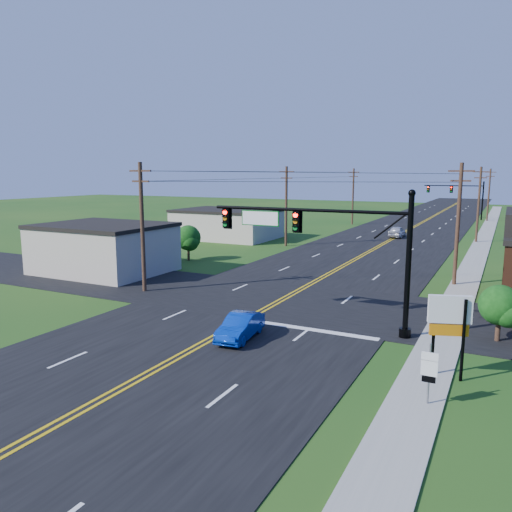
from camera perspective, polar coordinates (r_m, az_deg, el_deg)
The scene contains 21 objects.
ground at distance 23.00m, azimuth -10.01°, elevation -11.72°, with size 260.00×260.00×0.00m, color #154213.
road_main at distance 68.81m, azimuth 15.76°, elevation 2.23°, with size 16.00×220.00×0.04m, color black.
road_cross at distance 32.90m, azimuth 2.64°, elevation -5.04°, with size 70.00×10.00×0.04m, color black.
sidewalk at distance 57.70m, azimuth 24.06°, elevation 0.45°, with size 2.00×160.00×0.08m, color gray.
signal_mast_main at distance 26.76m, azimuth 7.67°, elevation 1.85°, with size 11.30×0.60×7.48m.
signal_mast_far at distance 97.51m, azimuth 21.94°, elevation 6.60°, with size 10.98×0.60×7.48m.
cream_bldg_near at distance 43.65m, azimuth -16.99°, elevation 0.88°, with size 10.20×8.20×4.10m.
cream_bldg_far at distance 64.02m, azimuth -3.31°, elevation 3.71°, with size 12.20×9.20×3.70m.
utility_pole_left_a at distance 35.39m, azimuth -12.87°, elevation 3.49°, with size 1.80×0.28×9.00m.
utility_pole_left_b at distance 56.84m, azimuth 3.47°, elevation 5.88°, with size 1.80×0.28×9.00m.
utility_pole_left_c at distance 82.28m, azimuth 11.03°, elevation 6.83°, with size 1.80×0.28×9.00m.
utility_pole_right_a at distance 39.35m, azimuth 22.09°, elevation 3.62°, with size 1.80×0.28×9.00m.
utility_pole_right_b at distance 65.24m, azimuth 24.10°, elevation 5.54°, with size 1.80×0.28×9.00m.
utility_pole_right_c at distance 95.18m, azimuth 25.07°, elevation 6.45°, with size 1.80×0.28×9.00m.
shrub_corner at distance 27.32m, azimuth 26.10°, elevation -5.08°, with size 2.00×2.00×2.86m.
tree_left at distance 47.89m, azimuth -7.76°, elevation 2.07°, with size 2.40×2.40×3.37m.
blue_car at distance 25.27m, azimuth -1.80°, elevation -8.13°, with size 1.31×3.75×1.24m, color #0833AF.
distant_car at distance 67.19m, azimuth 15.82°, elevation 2.66°, with size 1.70×4.22×1.44m, color silver.
route_sign at distance 19.16m, azimuth 19.18°, elevation -12.20°, with size 0.58×0.09×2.32m.
stop_sign at distance 31.08m, azimuth 26.19°, elevation -4.03°, with size 0.73×0.25×2.12m.
pylon_sign at distance 21.48m, azimuth 21.24°, elevation -6.65°, with size 1.67×0.78×3.47m.
Camera 1 is at (13.03, -17.06, 8.25)m, focal length 35.00 mm.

